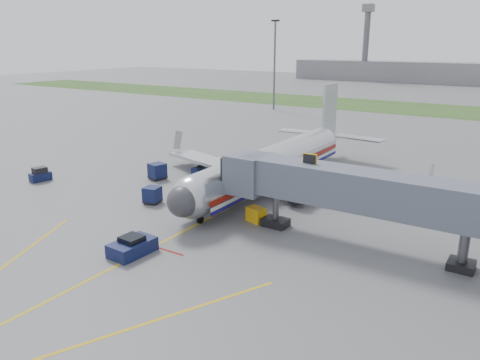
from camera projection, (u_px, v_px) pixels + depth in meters
The scene contains 16 objects.
ground at pixel (186, 230), 40.16m from camera, with size 400.00×400.00×0.00m, color #565659.
grass_strip at pixel (423, 109), 112.69m from camera, with size 300.00×25.00×0.01m, color #2D4C1E.
apron_markings at pixel (122, 263), 34.19m from camera, with size 21.52×50.00×0.01m.
airliner at pixel (273, 163), 51.69m from camera, with size 32.10×35.67×10.25m.
jet_bridge at pixel (354, 190), 36.24m from camera, with size 25.30×4.00×6.90m.
light_mast_left at pixel (275, 63), 109.10m from camera, with size 2.00×0.44×20.40m.
distant_terminal at pixel (444, 73), 181.23m from camera, with size 120.00×14.00×8.00m, color slate.
control_tower at pixel (366, 37), 189.01m from camera, with size 4.00×4.00×30.00m.
pushback_tug at pixel (132, 246), 35.50m from camera, with size 2.29×3.57×1.45m.
baggage_tug at pixel (40, 175), 54.25m from camera, with size 1.62×2.50×1.62m.
baggage_cart_a at pixel (157, 171), 54.87m from camera, with size 2.12×2.12×1.88m.
baggage_cart_b at pixel (152, 195), 46.72m from camera, with size 1.81×1.81×1.66m.
baggage_cart_c at pixel (205, 193), 46.83m from camera, with size 2.16×2.16×1.87m.
belt_loader at pixel (203, 169), 57.79m from camera, with size 1.60×3.81×1.81m.
ground_power_cart at pixel (256, 215), 41.92m from camera, with size 1.90×1.54×1.32m.
ramp_worker at pixel (225, 186), 49.75m from camera, with size 0.61×0.40×1.66m, color #BEDF1A.
Camera 1 is at (24.10, -28.82, 15.52)m, focal length 35.00 mm.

